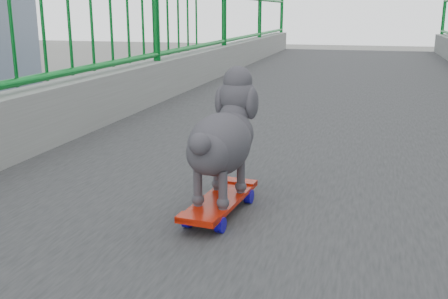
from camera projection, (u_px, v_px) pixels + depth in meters
skateboard at (220, 202)px, 1.80m from camera, size 0.17×0.45×0.06m
poodle at (223, 137)px, 1.77m from camera, size 0.23×0.48×0.40m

